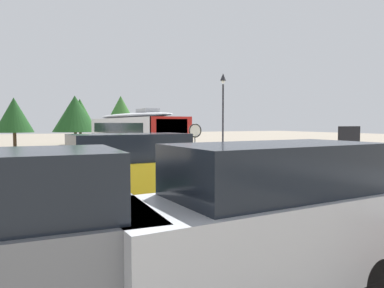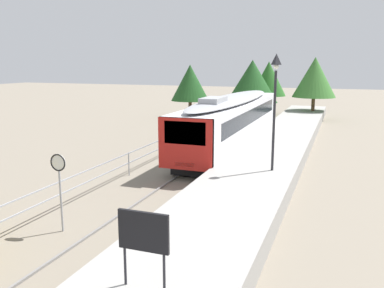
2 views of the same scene
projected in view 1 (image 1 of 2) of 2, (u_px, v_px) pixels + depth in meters
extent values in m
plane|color=slate|center=(120.00, 168.00, 22.59)|extent=(160.00, 160.00, 0.00)
cube|color=slate|center=(164.00, 165.00, 23.94)|extent=(3.20, 60.00, 0.06)
cube|color=slate|center=(154.00, 165.00, 23.61)|extent=(0.08, 60.00, 0.08)
cube|color=slate|center=(174.00, 163.00, 24.26)|extent=(0.08, 60.00, 0.08)
cube|color=silver|center=(130.00, 133.00, 30.72)|extent=(2.80, 18.17, 2.55)
cube|color=red|center=(171.00, 137.00, 22.71)|extent=(2.80, 0.24, 2.55)
cube|color=black|center=(172.00, 128.00, 22.60)|extent=(2.13, 0.08, 1.12)
cube|color=black|center=(129.00, 128.00, 30.70)|extent=(2.82, 15.26, 0.92)
ellipsoid|color=#9EA0A5|center=(129.00, 116.00, 30.63)|extent=(2.69, 17.45, 0.44)
cube|color=#9EA0A5|center=(147.00, 111.00, 26.57)|extent=(1.10, 2.20, 0.36)
cube|color=#EAE5C6|center=(172.00, 152.00, 22.70)|extent=(1.00, 0.10, 0.20)
cube|color=black|center=(158.00, 158.00, 24.85)|extent=(2.24, 3.20, 0.55)
cube|color=black|center=(110.00, 147.00, 36.77)|extent=(2.24, 3.20, 0.55)
cube|color=#999691|center=(207.00, 157.00, 25.37)|extent=(3.90, 60.00, 0.90)
cylinder|color=#232328|center=(223.00, 118.00, 24.97)|extent=(0.12, 0.12, 4.60)
pyramid|color=#232328|center=(223.00, 77.00, 24.80)|extent=(0.34, 0.34, 0.50)
sphere|color=silver|center=(223.00, 82.00, 24.82)|extent=(0.24, 0.24, 0.24)
cylinder|color=#232328|center=(340.00, 160.00, 14.38)|extent=(0.06, 0.06, 0.90)
cylinder|color=#232328|center=(357.00, 159.00, 14.81)|extent=(0.06, 0.06, 0.90)
cube|color=black|center=(349.00, 137.00, 14.55)|extent=(1.20, 0.08, 0.90)
cylinder|color=#9EA0A5|center=(195.00, 163.00, 15.63)|extent=(0.07, 0.07, 2.20)
cylinder|color=white|center=(195.00, 131.00, 15.53)|extent=(0.60, 0.03, 0.60)
torus|color=black|center=(195.00, 131.00, 15.52)|extent=(0.61, 0.05, 0.61)
cube|color=#9EA0A5|center=(184.00, 167.00, 13.47)|extent=(0.05, 36.00, 0.05)
cube|color=#9EA0A5|center=(184.00, 180.00, 13.50)|extent=(0.05, 36.00, 0.05)
cylinder|color=#9EA0A5|center=(184.00, 182.00, 13.50)|extent=(0.06, 0.06, 1.25)
cylinder|color=#9EA0A5|center=(119.00, 160.00, 21.53)|extent=(0.06, 0.06, 1.25)
cylinder|color=#9EA0A5|center=(90.00, 150.00, 29.55)|extent=(0.06, 0.06, 1.25)
cube|color=#B7BABF|center=(260.00, 238.00, 5.63)|extent=(4.98, 2.15, 1.35)
cube|color=black|center=(276.00, 169.00, 5.71)|extent=(3.47, 1.85, 0.80)
cylinder|color=black|center=(143.00, 281.00, 5.63)|extent=(0.73, 0.27, 0.72)
cylinder|color=black|center=(374.00, 279.00, 5.71)|extent=(0.73, 0.27, 0.72)
cylinder|color=black|center=(295.00, 247.00, 7.20)|extent=(0.73, 0.27, 0.72)
cylinder|color=black|center=(79.00, 288.00, 5.40)|extent=(0.73, 0.28, 0.72)
cube|color=gold|center=(139.00, 182.00, 10.94)|extent=(4.96, 2.11, 1.35)
cube|color=black|center=(129.00, 147.00, 10.73)|extent=(3.46, 1.83, 0.80)
cylinder|color=black|center=(175.00, 194.00, 12.50)|extent=(0.73, 0.26, 0.72)
cylinder|color=black|center=(199.00, 204.00, 11.01)|extent=(0.73, 0.26, 0.72)
cylinder|color=black|center=(79.00, 204.00, 10.96)|extent=(0.73, 0.26, 0.72)
cylinder|color=black|center=(93.00, 217.00, 9.46)|extent=(0.73, 0.26, 0.72)
cylinder|color=black|center=(28.00, 207.00, 10.86)|extent=(0.62, 0.21, 0.62)
cylinder|color=black|center=(29.00, 219.00, 9.45)|extent=(0.62, 0.21, 0.62)
cylinder|color=brown|center=(15.00, 140.00, 40.11)|extent=(0.36, 0.36, 1.78)
cone|color=#1E4C1E|center=(14.00, 115.00, 39.95)|extent=(4.13, 4.13, 3.87)
cylinder|color=brown|center=(80.00, 136.00, 47.20)|extent=(0.36, 0.36, 2.22)
cone|color=#286023|center=(80.00, 113.00, 47.03)|extent=(3.88, 3.88, 3.77)
cylinder|color=brown|center=(76.00, 139.00, 43.78)|extent=(0.36, 0.36, 1.75)
cone|color=#1E4C1E|center=(75.00, 114.00, 43.60)|extent=(5.37, 5.37, 4.40)
cylinder|color=brown|center=(121.00, 135.00, 48.05)|extent=(0.36, 0.36, 2.33)
cone|color=#38702D|center=(121.00, 111.00, 47.86)|extent=(4.42, 4.42, 4.10)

